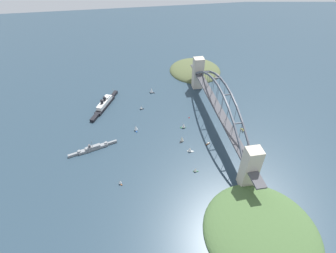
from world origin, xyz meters
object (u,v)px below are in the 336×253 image
object	(u,v)px
small_boat_5	(151,90)
small_boat_4	(184,125)
small_boat_0	(208,144)
channel_marker_buoy	(189,117)
small_boat_2	(136,128)
naval_cruiser	(93,148)
harbor_arch_bridge	(218,109)
ocean_liner	(105,104)
small_boat_7	(141,107)
small_boat_1	(195,170)
small_boat_8	(182,139)
small_boat_3	(120,182)
small_boat_6	(190,149)
seaplane_taxiing_near_bridge	(243,129)

from	to	relation	value
small_boat_5	small_boat_4	bearing A→B (deg)	-161.46
small_boat_0	channel_marker_buoy	size ratio (longest dim) A/B	2.85
small_boat_2	naval_cruiser	bearing A→B (deg)	116.47
harbor_arch_bridge	ocean_liner	world-z (taller)	harbor_arch_bridge
harbor_arch_bridge	small_boat_7	distance (m)	136.20
ocean_liner	naval_cruiser	distance (m)	109.10
channel_marker_buoy	small_boat_2	bearing A→B (deg)	100.14
small_boat_0	small_boat_2	world-z (taller)	small_boat_2
ocean_liner	small_boat_7	distance (m)	66.46
harbor_arch_bridge	channel_marker_buoy	distance (m)	56.12
small_boat_1	small_boat_0	bearing A→B (deg)	-33.74
small_boat_1	small_boat_8	size ratio (longest dim) A/B	0.71
small_boat_7	small_boat_0	bearing A→B (deg)	-139.71
naval_cruiser	small_boat_3	distance (m)	79.29
naval_cruiser	channel_marker_buoy	distance (m)	164.82
harbor_arch_bridge	small_boat_1	distance (m)	111.09
small_boat_1	channel_marker_buoy	distance (m)	117.27
naval_cruiser	small_boat_5	distance (m)	173.97
small_boat_0	small_boat_6	size ratio (longest dim) A/B	0.82
naval_cruiser	channel_marker_buoy	size ratio (longest dim) A/B	25.39
small_boat_1	small_boat_4	xyz separation A→B (m)	(92.28, -4.37, 1.14)
small_boat_0	small_boat_3	xyz separation A→B (m)	(-51.70, 132.48, 2.67)
ocean_liner	small_boat_8	distance (m)	162.27
small_boat_4	small_boat_1	bearing A→B (deg)	177.29
naval_cruiser	small_boat_3	xyz separation A→B (m)	(-69.73, -37.75, 0.78)
harbor_arch_bridge	channel_marker_buoy	size ratio (longest dim) A/B	111.43
small_boat_3	small_boat_4	bearing A→B (deg)	-47.56
small_boat_7	small_boat_2	bearing A→B (deg)	166.11
naval_cruiser	channel_marker_buoy	xyz separation A→B (m)	(49.20, -157.29, -1.70)
small_boat_5	small_boat_3	bearing A→B (deg)	162.35
small_boat_8	small_boat_1	bearing A→B (deg)	-175.41
small_boat_5	small_boat_0	bearing A→B (deg)	-157.24
small_boat_8	ocean_liner	bearing A→B (deg)	46.01
ocean_liner	seaplane_taxiing_near_bridge	bearing A→B (deg)	-115.65
harbor_arch_bridge	small_boat_2	size ratio (longest dim) A/B	28.23
seaplane_taxiing_near_bridge	small_boat_5	distance (m)	188.17
harbor_arch_bridge	small_boat_6	world-z (taller)	harbor_arch_bridge
small_boat_1	small_boat_4	world-z (taller)	small_boat_4
harbor_arch_bridge	small_boat_3	world-z (taller)	harbor_arch_bridge
ocean_liner	small_boat_4	size ratio (longest dim) A/B	8.83
small_boat_2	small_boat_1	bearing A→B (deg)	-144.10
small_boat_1	small_boat_5	bearing A→B (deg)	9.29
harbor_arch_bridge	small_boat_1	size ratio (longest dim) A/B	40.48
naval_cruiser	small_boat_0	world-z (taller)	naval_cruiser
small_boat_3	small_boat_8	world-z (taller)	small_boat_8
ocean_liner	small_boat_1	world-z (taller)	ocean_liner
ocean_liner	small_boat_3	xyz separation A→B (m)	(-177.59, -21.54, -1.80)
small_boat_3	harbor_arch_bridge	bearing A→B (deg)	-59.44
small_boat_7	small_boat_6	bearing A→B (deg)	-152.96
small_boat_8	channel_marker_buoy	distance (m)	59.40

